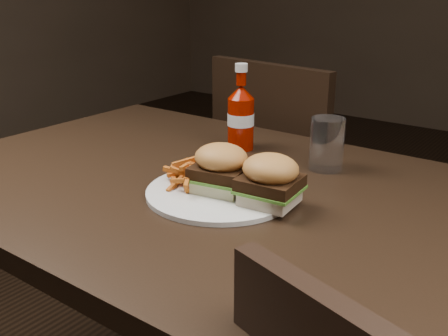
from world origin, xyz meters
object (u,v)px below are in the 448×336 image
Objects in this scene: ketchup_bottle at (241,124)px; plate at (221,192)px; tumbler at (327,144)px; dining_table at (205,190)px; chair_far at (304,200)px.

plate is at bearing -62.45° from ketchup_bottle.
dining_table is at bearing -127.46° from tumbler.
chair_far is at bearing 105.64° from plate.
chair_far is 0.62m from ketchup_bottle.
tumbler is (0.16, 0.21, 0.08)m from dining_table.
tumbler is at bearing -1.67° from ketchup_bottle.
plate is at bearing -28.59° from dining_table.
tumbler reaches higher than chair_far.
ketchup_bottle reaches higher than dining_table.
chair_far is 0.83m from plate.
dining_table is 9.77× the size of ketchup_bottle.
dining_table is at bearing 109.37° from chair_far.
dining_table is 0.24m from ketchup_bottle.
plate is 0.27m from tumbler.
ketchup_bottle reaches higher than tumbler.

